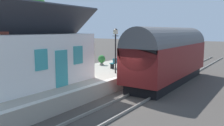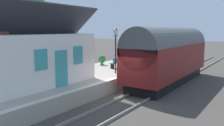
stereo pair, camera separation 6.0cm
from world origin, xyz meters
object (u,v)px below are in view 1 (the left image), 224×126
Objects in this scene: planter_edge_near at (102,60)px; lamp_post_platform at (116,42)px; train at (169,55)px; planter_bench_right at (130,63)px; bench_by_lamp at (131,60)px; tree_distant at (26,15)px; tree_far_left at (6,21)px; station_building at (30,57)px; bench_mid_platform at (147,56)px; bench_platform_end at (117,62)px.

planter_edge_near is 4.73m from lamp_post_platform.
lamp_post_platform is (-2.92, 3.07, 1.05)m from train.
bench_by_lamp is at bearing 26.34° from planter_bench_right.
tree_distant reaches higher than planter_edge_near.
planter_edge_near is 9.86m from tree_far_left.
station_building reaches higher than lamp_post_platform.
lamp_post_platform is (-7.75, -1.09, 1.90)m from bench_mid_platform.
bench_platform_end is at bearing 151.04° from planter_bench_right.
planter_edge_near is at bearing 155.69° from bench_mid_platform.
planter_bench_right is (1.16, -0.64, -0.12)m from bench_platform_end.
planter_edge_near reaches higher than bench_by_lamp.
bench_by_lamp is 10.08m from tree_distant.
planter_bench_right is at bearing -28.96° from bench_platform_end.
planter_edge_near reaches higher than bench_mid_platform.
bench_mid_platform is 3.23m from bench_by_lamp.
tree_far_left is at bearing 131.06° from bench_mid_platform.
planter_edge_near is (-1.75, 2.11, 0.01)m from bench_by_lamp.
bench_mid_platform is at bearing -24.31° from planter_edge_near.
lamp_post_platform is (-3.25, -0.60, 2.02)m from planter_bench_right.
tree_distant is at bearing 54.99° from station_building.
bench_by_lamp is 0.22× the size of tree_far_left.
station_building is 13.70m from bench_mid_platform.
train reaches higher than planter_bench_right.
tree_distant reaches higher than planter_bench_right.
bench_by_lamp is 0.19× the size of tree_distant.
lamp_post_platform is 0.45× the size of tree_distant.
bench_by_lamp is at bearing 15.23° from lamp_post_platform.
station_building is at bearing 173.33° from bench_platform_end.
bench_platform_end is 2.20m from planter_edge_near.
planter_edge_near is 1.37× the size of planter_bench_right.
bench_platform_end is 3.09m from lamp_post_platform.
train reaches higher than bench_platform_end.
tree_distant is (-4.72, 11.05, 3.17)m from train.
lamp_post_platform is at bearing -169.48° from planter_bench_right.
bench_platform_end is at bearing 100.87° from train.
bench_platform_end is at bearing 30.70° from lamp_post_platform.
bench_mid_platform is (4.82, 4.17, -0.86)m from train.
train is 10.23m from station_building.
lamp_post_platform reaches higher than bench_by_lamp.
tree_far_left is (-4.30, 14.63, 2.70)m from train.
train is at bearing -30.86° from station_building.
planter_edge_near is (-0.16, 6.42, -0.85)m from train.
bench_mid_platform is at bearing -48.94° from tree_far_left.
planter_edge_near is at bearing 100.05° from planter_bench_right.
lamp_post_platform reaches higher than bench_mid_platform.
station_building reaches higher than bench_by_lamp.
tree_distant is at bearing -96.70° from tree_far_left.
planter_edge_near reaches higher than bench_platform_end.
station_building reaches higher than planter_bench_right.
planter_bench_right is (0.49, -2.74, -0.13)m from planter_edge_near.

